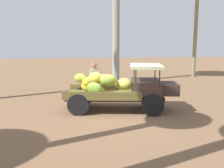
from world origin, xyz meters
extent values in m
plane|color=brown|center=(0.00, 0.00, 0.00)|extent=(60.00, 60.00, 0.00)
cube|color=#3B2B24|center=(0.23, 0.19, 0.46)|extent=(4.02, 1.07, 0.16)
cylinder|color=black|center=(1.79, 0.75, 0.41)|extent=(0.83, 0.27, 0.82)
cylinder|color=black|center=(1.54, -0.83, 0.41)|extent=(0.83, 0.27, 0.82)
cylinder|color=black|center=(-0.97, 1.19, 0.41)|extent=(0.83, 0.27, 0.82)
cylinder|color=black|center=(-1.23, -0.39, 0.41)|extent=(0.83, 0.27, 0.82)
cube|color=brown|center=(-0.21, 0.26, 0.64)|extent=(3.24, 2.18, 0.10)
cube|color=brown|center=(-0.08, 1.05, 0.80)|extent=(2.97, 0.56, 0.22)
cube|color=brown|center=(-0.34, -0.53, 0.80)|extent=(2.97, 0.56, 0.22)
cube|color=#3B2B24|center=(1.47, -0.01, 0.97)|extent=(1.33, 1.68, 0.55)
cube|color=#3B2B24|center=(2.35, -0.15, 0.91)|extent=(0.86, 1.16, 0.44)
cylinder|color=black|center=(2.00, 0.56, 1.52)|extent=(0.04, 0.04, 0.55)
cylinder|color=black|center=(1.80, -0.72, 1.52)|extent=(0.04, 0.04, 0.55)
cylinder|color=black|center=(1.13, 0.70, 1.52)|extent=(0.04, 0.04, 0.55)
cylinder|color=black|center=(0.93, -0.58, 1.52)|extent=(0.04, 0.04, 0.55)
cube|color=#B8C091|center=(1.47, -0.01, 1.79)|extent=(1.45, 1.69, 0.12)
ellipsoid|color=gold|center=(-0.64, 0.45, 1.18)|extent=(0.71, 0.64, 0.50)
ellipsoid|color=gold|center=(-0.83, 0.47, 1.13)|extent=(0.62, 0.66, 0.51)
ellipsoid|color=#97AD39|center=(-0.05, -0.14, 1.27)|extent=(0.76, 0.74, 0.65)
ellipsoid|color=#82B238|center=(-0.61, -0.27, 0.99)|extent=(0.80, 0.78, 0.59)
ellipsoid|color=yellow|center=(-0.18, 0.75, 1.19)|extent=(0.76, 0.74, 0.55)
ellipsoid|color=#ABC23E|center=(-1.12, 0.65, 1.27)|extent=(0.53, 0.50, 0.45)
ellipsoid|color=#8CAB37|center=(0.59, 0.00, 1.08)|extent=(0.72, 0.70, 0.58)
ellipsoid|color=gold|center=(0.58, -0.11, 1.12)|extent=(0.82, 0.81, 0.56)
ellipsoid|color=yellow|center=(-0.85, 0.53, 0.95)|extent=(0.71, 0.71, 0.52)
ellipsoid|color=gold|center=(-0.54, 0.23, 1.32)|extent=(0.75, 0.74, 0.55)
cylinder|color=#34484F|center=(-0.32, 2.12, 0.41)|extent=(0.15, 0.15, 0.83)
cylinder|color=#34484F|center=(-0.58, 2.09, 0.41)|extent=(0.15, 0.15, 0.83)
cube|color=#B8B39B|center=(-0.45, 2.11, 1.15)|extent=(0.43, 0.29, 0.64)
cylinder|color=#B8B39B|center=(-0.34, 2.02, 1.25)|extent=(0.36, 0.35, 0.10)
cylinder|color=#B8B39B|center=(-0.54, 1.99, 1.25)|extent=(0.29, 0.39, 0.10)
sphere|color=tan|center=(-0.45, 2.11, 1.58)|extent=(0.22, 0.22, 0.22)
cylinder|color=#947750|center=(-0.45, 2.11, 1.65)|extent=(0.34, 0.34, 0.02)
cylinder|color=#947750|center=(-0.45, 2.11, 1.71)|extent=(0.20, 0.20, 0.10)
ellipsoid|color=#88AF36|center=(-0.73, 2.70, 0.16)|extent=(0.65, 0.64, 0.33)
cylinder|color=#7F7854|center=(7.56, 8.91, 4.44)|extent=(0.27, 0.27, 8.89)
cylinder|color=gray|center=(1.25, 6.90, 5.16)|extent=(0.47, 0.47, 10.31)
camera|label=1|loc=(-1.19, -10.02, 2.85)|focal=41.94mm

